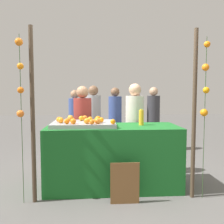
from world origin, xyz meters
name	(u,v)px	position (x,y,z in m)	size (l,w,h in m)	color
ground_plane	(113,187)	(0.00, 0.00, 0.00)	(24.00, 24.00, 0.00)	#565451
stall_counter	(113,157)	(0.00, 0.00, 0.47)	(1.99, 0.83, 0.94)	#196023
orange_tray	(84,124)	(-0.44, 0.04, 0.97)	(0.94, 0.70, 0.06)	#9EA0A5
orange_0	(101,120)	(-0.17, -0.03, 1.04)	(0.07, 0.07, 0.07)	orange
orange_1	(87,121)	(-0.38, -0.19, 1.04)	(0.08, 0.08, 0.08)	orange
orange_2	(98,121)	(-0.23, -0.20, 1.05)	(0.08, 0.08, 0.08)	orange
orange_3	(97,120)	(-0.24, -0.13, 1.05)	(0.08, 0.08, 0.08)	orange
orange_4	(85,118)	(-0.43, 0.25, 1.04)	(0.08, 0.08, 0.08)	orange
orange_5	(113,122)	(-0.01, -0.25, 1.04)	(0.07, 0.07, 0.07)	orange
orange_6	(90,119)	(-0.34, 0.10, 1.04)	(0.07, 0.07, 0.07)	orange
orange_7	(97,119)	(-0.23, 0.11, 1.04)	(0.07, 0.07, 0.07)	orange
orange_8	(71,118)	(-0.65, 0.18, 1.05)	(0.09, 0.09, 0.09)	orange
orange_9	(92,122)	(-0.31, -0.25, 1.04)	(0.07, 0.07, 0.07)	orange
orange_10	(67,121)	(-0.67, -0.19, 1.04)	(0.08, 0.08, 0.08)	orange
orange_11	(98,119)	(-0.22, 0.02, 1.05)	(0.09, 0.09, 0.09)	orange
orange_12	(61,120)	(-0.76, -0.07, 1.05)	(0.08, 0.08, 0.08)	orange
orange_13	(70,118)	(-0.66, 0.30, 1.05)	(0.08, 0.08, 0.08)	orange
orange_14	(73,121)	(-0.58, -0.21, 1.04)	(0.08, 0.08, 0.08)	orange
orange_15	(59,120)	(-0.81, 0.04, 1.04)	(0.08, 0.08, 0.08)	orange
orange_16	(81,118)	(-0.48, 0.19, 1.04)	(0.08, 0.08, 0.08)	orange
juice_bottle	(141,117)	(0.45, 0.06, 1.06)	(0.08, 0.08, 0.25)	gold
chalkboard_sign	(125,184)	(0.12, -0.59, 0.27)	(0.38, 0.03, 0.56)	brown
vendor_left	(83,134)	(-0.48, 0.64, 0.73)	(0.31, 0.31, 1.56)	maroon
vendor_right	(135,132)	(0.43, 0.61, 0.75)	(0.32, 0.32, 1.60)	beige
crowd_person_0	(115,123)	(0.22, 2.19, 0.73)	(0.31, 0.31, 1.56)	#384C8C
crowd_person_1	(153,121)	(1.19, 2.38, 0.73)	(0.31, 0.31, 1.57)	#333338
crowd_person_2	(135,123)	(0.74, 2.42, 0.69)	(0.30, 0.30, 1.48)	beige
crowd_person_3	(75,123)	(-0.74, 2.36, 0.70)	(0.30, 0.30, 1.50)	#384C8C
crowd_person_4	(94,125)	(-0.30, 1.73, 0.74)	(0.32, 0.32, 1.59)	#99999E
canopy_post_left	(33,116)	(-1.07, -0.46, 1.15)	(0.06, 0.06, 2.30)	#473828
canopy_post_right	(194,115)	(1.07, -0.46, 1.15)	(0.06, 0.06, 2.30)	#473828
garland_strand_left	(20,78)	(-1.21, -0.49, 1.63)	(0.10, 0.10, 2.18)	#2D4C23
garland_strand_right	(205,84)	(1.20, -0.50, 1.56)	(0.11, 0.10, 2.18)	#2D4C23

